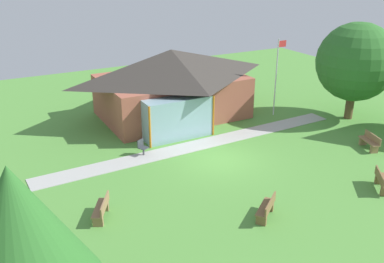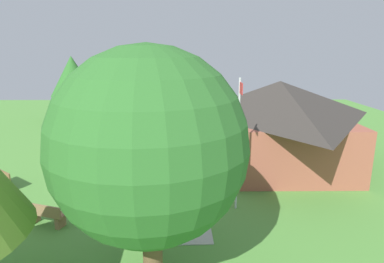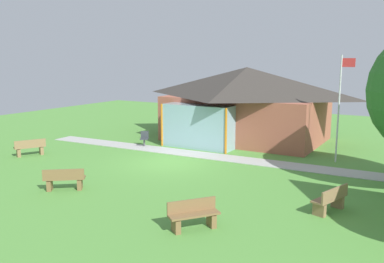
# 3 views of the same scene
# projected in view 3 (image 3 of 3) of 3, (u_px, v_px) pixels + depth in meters

# --- Properties ---
(ground_plane) EXTENTS (44.00, 44.00, 0.00)m
(ground_plane) POSITION_uv_depth(u_px,v_px,m) (171.00, 163.00, 19.45)
(ground_plane) COLOR #54933D
(pavilion) EXTENTS (9.85, 7.69, 4.37)m
(pavilion) POSITION_uv_depth(u_px,v_px,m) (244.00, 102.00, 24.70)
(pavilion) COLOR #A35642
(pavilion) RESTS_ON ground_plane
(footpath) EXTENTS (18.41, 1.95, 0.03)m
(footpath) POSITION_uv_depth(u_px,v_px,m) (193.00, 154.00, 21.22)
(footpath) COLOR #ADADA8
(footpath) RESTS_ON ground_plane
(flagpole) EXTENTS (0.64, 0.08, 5.04)m
(flagpole) POSITION_uv_depth(u_px,v_px,m) (340.00, 104.00, 19.08)
(flagpole) COLOR silver
(flagpole) RESTS_ON ground_plane
(bench_lawn_far_right) EXTENTS (0.88, 1.56, 0.84)m
(bench_lawn_far_right) POSITION_uv_depth(u_px,v_px,m) (330.00, 200.00, 13.13)
(bench_lawn_far_right) COLOR olive
(bench_lawn_far_right) RESTS_ON ground_plane
(bench_mid_left) EXTENTS (1.11, 1.53, 0.84)m
(bench_mid_left) POSITION_uv_depth(u_px,v_px,m) (30.00, 148.00, 20.84)
(bench_mid_left) COLOR olive
(bench_mid_left) RESTS_ON ground_plane
(bench_front_right) EXTENTS (1.27, 1.46, 0.84)m
(bench_front_right) POSITION_uv_depth(u_px,v_px,m) (193.00, 215.00, 11.84)
(bench_front_right) COLOR brown
(bench_front_right) RESTS_ON ground_plane
(bench_front_center) EXTENTS (1.46, 1.26, 0.84)m
(bench_front_center) POSITION_uv_depth(u_px,v_px,m) (64.00, 180.00, 15.33)
(bench_front_center) COLOR brown
(bench_front_center) RESTS_ON ground_plane
(patio_chair_west) EXTENTS (0.59, 0.59, 0.86)m
(patio_chair_west) POSITION_uv_depth(u_px,v_px,m) (144.00, 139.00, 23.03)
(patio_chair_west) COLOR #33383D
(patio_chair_west) RESTS_ON ground_plane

